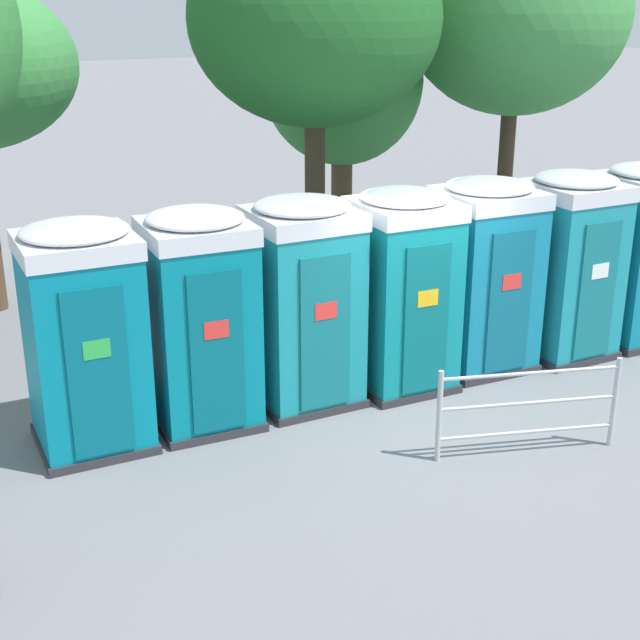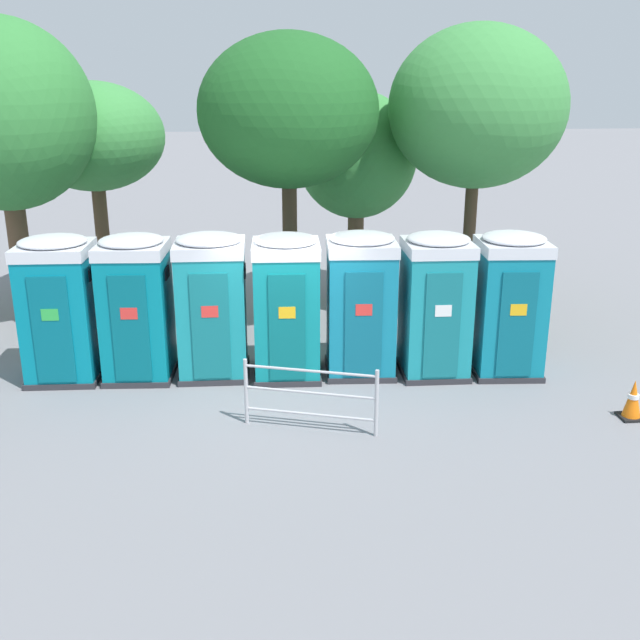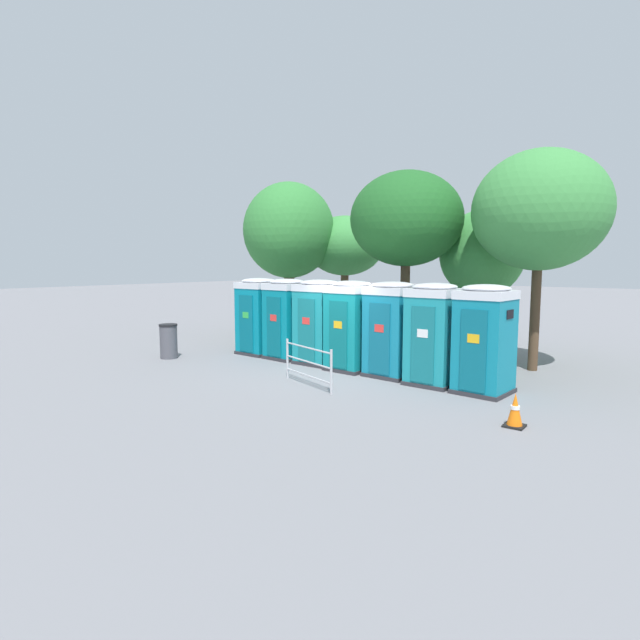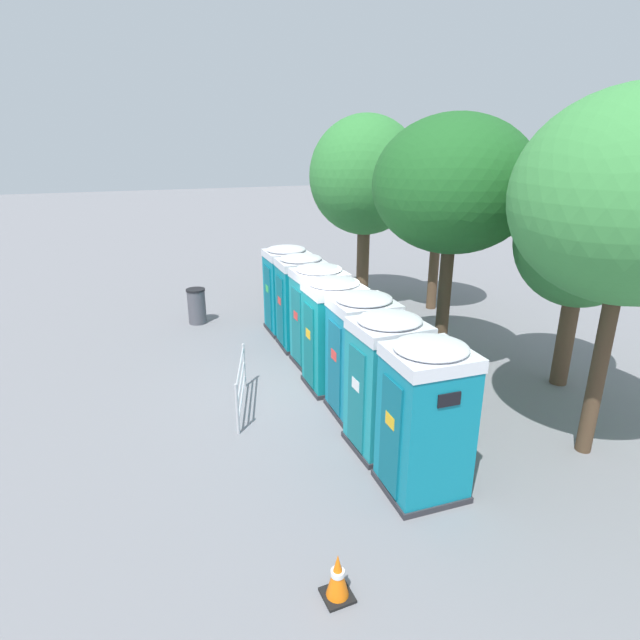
{
  "view_description": "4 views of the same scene",
  "coord_description": "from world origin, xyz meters",
  "px_view_note": "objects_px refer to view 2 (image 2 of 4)",
  "views": [
    {
      "loc": [
        -5.88,
        -8.3,
        4.75
      ],
      "look_at": [
        -1.06,
        0.58,
        1.03
      ],
      "focal_mm": 50.0,
      "sensor_mm": 36.0,
      "label": 1
    },
    {
      "loc": [
        -0.65,
        -11.93,
        5.12
      ],
      "look_at": [
        0.61,
        0.48,
        1.0
      ],
      "focal_mm": 42.0,
      "sensor_mm": 36.0,
      "label": 2
    },
    {
      "loc": [
        7.85,
        -11.16,
        3.0
      ],
      "look_at": [
        -1.17,
        0.59,
        1.33
      ],
      "focal_mm": 28.0,
      "sensor_mm": 36.0,
      "label": 3
    },
    {
      "loc": [
        9.44,
        -3.88,
        5.18
      ],
      "look_at": [
        -1.02,
        0.58,
        1.24
      ],
      "focal_mm": 28.0,
      "sensor_mm": 36.0,
      "label": 4
    }
  ],
  "objects_px": {
    "portapotty_4": "(361,303)",
    "portapotty_5": "(435,304)",
    "portapotty_1": "(136,307)",
    "portapotty_6": "(509,303)",
    "traffic_cone": "(633,400)",
    "street_tree_2": "(477,108)",
    "street_tree_3": "(288,112)",
    "portapotty_0": "(60,308)",
    "portapotty_2": "(212,305)",
    "street_tree_1": "(357,157)",
    "street_tree_0": "(94,138)",
    "event_barrier": "(310,395)",
    "portapotty_3": "(287,306)",
    "street_tree_4": "(3,117)"
  },
  "relations": [
    {
      "from": "portapotty_4",
      "to": "portapotty_5",
      "type": "height_order",
      "value": "same"
    },
    {
      "from": "portapotty_1",
      "to": "portapotty_4",
      "type": "relative_size",
      "value": 1.0
    },
    {
      "from": "portapotty_6",
      "to": "traffic_cone",
      "type": "xyz_separation_m",
      "value": [
        1.33,
        -2.08,
        -0.97
      ]
    },
    {
      "from": "street_tree_2",
      "to": "street_tree_3",
      "type": "xyz_separation_m",
      "value": [
        -3.89,
        -0.36,
        -0.05
      ]
    },
    {
      "from": "portapotty_0",
      "to": "street_tree_3",
      "type": "relative_size",
      "value": 0.43
    },
    {
      "from": "portapotty_2",
      "to": "street_tree_1",
      "type": "height_order",
      "value": "street_tree_1"
    },
    {
      "from": "street_tree_0",
      "to": "street_tree_2",
      "type": "bearing_deg",
      "value": -16.46
    },
    {
      "from": "portapotty_5",
      "to": "portapotty_1",
      "type": "bearing_deg",
      "value": 175.78
    },
    {
      "from": "street_tree_0",
      "to": "event_barrier",
      "type": "height_order",
      "value": "street_tree_0"
    },
    {
      "from": "street_tree_0",
      "to": "event_barrier",
      "type": "xyz_separation_m",
      "value": [
        4.25,
        -7.71,
        -3.16
      ]
    },
    {
      "from": "portapotty_3",
      "to": "street_tree_1",
      "type": "relative_size",
      "value": 0.53
    },
    {
      "from": "street_tree_2",
      "to": "portapotty_2",
      "type": "bearing_deg",
      "value": -151.78
    },
    {
      "from": "portapotty_6",
      "to": "street_tree_1",
      "type": "distance_m",
      "value": 5.85
    },
    {
      "from": "portapotty_3",
      "to": "portapotty_6",
      "type": "height_order",
      "value": "same"
    },
    {
      "from": "street_tree_1",
      "to": "street_tree_3",
      "type": "relative_size",
      "value": 0.81
    },
    {
      "from": "portapotty_5",
      "to": "street_tree_4",
      "type": "relative_size",
      "value": 0.41
    },
    {
      "from": "street_tree_4",
      "to": "street_tree_2",
      "type": "bearing_deg",
      "value": -2.81
    },
    {
      "from": "portapotty_3",
      "to": "street_tree_4",
      "type": "distance_m",
      "value": 7.14
    },
    {
      "from": "portapotty_6",
      "to": "street_tree_3",
      "type": "height_order",
      "value": "street_tree_3"
    },
    {
      "from": "portapotty_5",
      "to": "street_tree_4",
      "type": "distance_m",
      "value": 9.32
    },
    {
      "from": "portapotty_6",
      "to": "street_tree_2",
      "type": "bearing_deg",
      "value": 85.84
    },
    {
      "from": "street_tree_0",
      "to": "street_tree_1",
      "type": "distance_m",
      "value": 6.02
    },
    {
      "from": "street_tree_0",
      "to": "traffic_cone",
      "type": "height_order",
      "value": "street_tree_0"
    },
    {
      "from": "portapotty_4",
      "to": "portapotty_2",
      "type": "bearing_deg",
      "value": 176.42
    },
    {
      "from": "street_tree_1",
      "to": "street_tree_4",
      "type": "height_order",
      "value": "street_tree_4"
    },
    {
      "from": "portapotty_5",
      "to": "traffic_cone",
      "type": "relative_size",
      "value": 3.97
    },
    {
      "from": "portapotty_4",
      "to": "event_barrier",
      "type": "xyz_separation_m",
      "value": [
        -1.1,
        -2.22,
        -0.72
      ]
    },
    {
      "from": "street_tree_1",
      "to": "portapotty_0",
      "type": "bearing_deg",
      "value": -141.64
    },
    {
      "from": "portapotty_6",
      "to": "traffic_cone",
      "type": "distance_m",
      "value": 2.65
    },
    {
      "from": "event_barrier",
      "to": "street_tree_4",
      "type": "bearing_deg",
      "value": 134.25
    },
    {
      "from": "portapotty_3",
      "to": "street_tree_4",
      "type": "xyz_separation_m",
      "value": [
        -5.4,
        3.56,
        3.02
      ]
    },
    {
      "from": "portapotty_0",
      "to": "portapotty_2",
      "type": "bearing_deg",
      "value": -2.05
    },
    {
      "from": "street_tree_0",
      "to": "street_tree_1",
      "type": "xyz_separation_m",
      "value": [
        5.97,
        -0.63,
        -0.42
      ]
    },
    {
      "from": "portapotty_1",
      "to": "street_tree_1",
      "type": "height_order",
      "value": "street_tree_1"
    },
    {
      "from": "street_tree_4",
      "to": "portapotty_6",
      "type": "bearing_deg",
      "value": -22.26
    },
    {
      "from": "event_barrier",
      "to": "portapotty_3",
      "type": "bearing_deg",
      "value": 95.41
    },
    {
      "from": "portapotty_3",
      "to": "street_tree_2",
      "type": "xyz_separation_m",
      "value": [
        4.13,
        3.1,
        3.17
      ]
    },
    {
      "from": "street_tree_2",
      "to": "street_tree_4",
      "type": "relative_size",
      "value": 0.98
    },
    {
      "from": "portapotty_1",
      "to": "portapotty_4",
      "type": "bearing_deg",
      "value": -2.86
    },
    {
      "from": "street_tree_1",
      "to": "street_tree_3",
      "type": "bearing_deg",
      "value": -128.23
    },
    {
      "from": "portapotty_4",
      "to": "portapotty_6",
      "type": "distance_m",
      "value": 2.6
    },
    {
      "from": "portapotty_2",
      "to": "street_tree_2",
      "type": "xyz_separation_m",
      "value": [
        5.42,
        2.91,
        3.17
      ]
    },
    {
      "from": "street_tree_3",
      "to": "street_tree_4",
      "type": "bearing_deg",
      "value": 171.67
    },
    {
      "from": "traffic_cone",
      "to": "portapotty_4",
      "type": "bearing_deg",
      "value": 149.15
    },
    {
      "from": "street_tree_4",
      "to": "event_barrier",
      "type": "bearing_deg",
      "value": -45.75
    },
    {
      "from": "portapotty_4",
      "to": "traffic_cone",
      "type": "relative_size",
      "value": 3.97
    },
    {
      "from": "event_barrier",
      "to": "portapotty_2",
      "type": "bearing_deg",
      "value": 122.17
    },
    {
      "from": "portapotty_5",
      "to": "street_tree_2",
      "type": "relative_size",
      "value": 0.42
    },
    {
      "from": "portapotty_3",
      "to": "street_tree_3",
      "type": "height_order",
      "value": "street_tree_3"
    },
    {
      "from": "portapotty_4",
      "to": "street_tree_2",
      "type": "xyz_separation_m",
      "value": [
        2.83,
        3.07,
        3.17
      ]
    }
  ]
}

